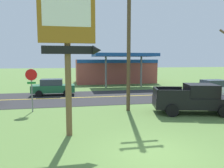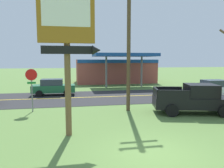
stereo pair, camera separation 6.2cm
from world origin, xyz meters
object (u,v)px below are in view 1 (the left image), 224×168
(car_white_near_lane, at_px, (213,88))
(car_green_mid_lane, at_px, (53,87))
(utility_pole, at_px, (129,41))
(pickup_black_parked_on_lawn, at_px, (195,99))
(motel_sign, at_px, (69,37))
(gas_station, at_px, (115,70))
(stop_sign, at_px, (32,82))

(car_white_near_lane, xyz_separation_m, car_green_mid_lane, (-15.16, 4.00, 0.00))
(utility_pole, height_order, car_white_near_lane, utility_pole)
(pickup_black_parked_on_lawn, distance_m, car_white_near_lane, 7.75)
(car_green_mid_lane, bearing_deg, motel_sign, -82.50)
(motel_sign, distance_m, gas_station, 24.63)
(stop_sign, height_order, utility_pole, utility_pole)
(motel_sign, bearing_deg, car_white_near_lane, 31.82)
(utility_pole, relative_size, car_white_near_lane, 2.14)
(utility_pole, height_order, gas_station, utility_pole)
(car_white_near_lane, distance_m, car_green_mid_lane, 15.68)
(utility_pole, distance_m, pickup_black_parked_on_lawn, 5.85)
(utility_pole, xyz_separation_m, car_green_mid_lane, (-5.66, 7.89, -3.97))
(utility_pole, bearing_deg, pickup_black_parked_on_lawn, -22.09)
(motel_sign, relative_size, pickup_black_parked_on_lawn, 1.21)
(utility_pole, height_order, car_green_mid_lane, utility_pole)
(motel_sign, distance_m, pickup_black_parked_on_lawn, 9.33)
(gas_station, xyz_separation_m, pickup_black_parked_on_lawn, (1.04, -20.60, -0.98))
(gas_station, bearing_deg, pickup_black_parked_on_lawn, -87.12)
(stop_sign, xyz_separation_m, car_white_near_lane, (16.06, 3.00, -1.20))
(motel_sign, bearing_deg, stop_sign, 115.14)
(stop_sign, xyz_separation_m, utility_pole, (6.56, -0.89, 2.77))
(car_white_near_lane, bearing_deg, utility_pole, -157.71)
(motel_sign, bearing_deg, gas_station, 73.16)
(pickup_black_parked_on_lawn, xyz_separation_m, car_white_near_lane, (5.40, 5.56, -0.13))
(utility_pole, bearing_deg, car_white_near_lane, 22.29)
(gas_station, relative_size, car_white_near_lane, 2.86)
(motel_sign, relative_size, gas_station, 0.56)
(utility_pole, bearing_deg, car_green_mid_lane, 125.65)
(stop_sign, bearing_deg, car_green_mid_lane, 82.69)
(car_white_near_lane, bearing_deg, pickup_black_parked_on_lawn, -134.18)
(utility_pole, xyz_separation_m, car_white_near_lane, (9.50, 3.89, -3.97))
(car_white_near_lane, bearing_deg, motel_sign, -148.18)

